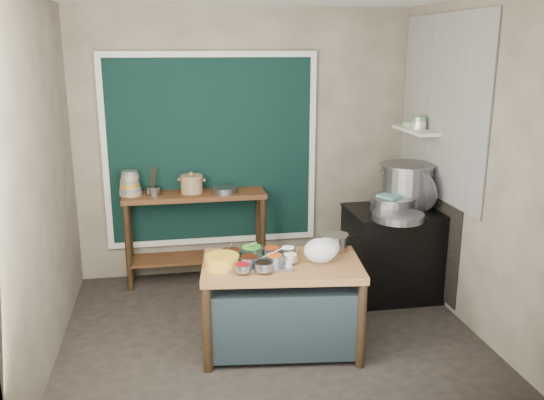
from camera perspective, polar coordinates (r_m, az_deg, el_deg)
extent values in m
cube|color=#2F2823|center=(5.15, -0.29, -12.96)|extent=(3.50, 3.00, 0.02)
cube|color=gray|center=(6.13, -2.78, 5.53)|extent=(3.50, 0.02, 2.80)
cube|color=gray|center=(4.69, -21.99, 1.54)|extent=(0.02, 3.00, 2.80)
cube|color=gray|center=(5.25, 18.98, 3.15)|extent=(0.02, 3.00, 2.80)
cube|color=black|center=(6.06, -6.02, 4.88)|extent=(2.10, 0.02, 1.90)
cube|color=#B2B2AA|center=(5.66, 16.44, 8.76)|extent=(0.02, 1.70, 1.70)
cube|color=black|center=(5.97, 15.26, -2.15)|extent=(0.01, 1.30, 1.30)
cube|color=beige|center=(5.91, 14.05, 6.72)|extent=(0.22, 0.70, 0.03)
cube|color=brown|center=(4.72, 0.96, -10.45)|extent=(1.33, 0.87, 0.75)
cube|color=#542D18|center=(6.08, -7.54, -3.65)|extent=(1.45, 0.40, 0.95)
cube|color=black|center=(5.82, 12.00, -5.26)|extent=(0.90, 0.68, 0.85)
cube|color=black|center=(5.68, 12.24, -1.09)|extent=(0.92, 0.69, 0.03)
cube|color=gray|center=(4.54, -1.36, -6.24)|extent=(0.55, 0.43, 0.02)
cylinder|color=gray|center=(4.46, -2.24, -6.02)|extent=(0.16, 0.16, 0.07)
cylinder|color=gray|center=(4.47, -4.18, -5.98)|extent=(0.17, 0.17, 0.07)
cylinder|color=gray|center=(4.50, 0.20, -5.85)|extent=(0.15, 0.15, 0.06)
cylinder|color=gray|center=(4.34, -2.93, -6.69)|extent=(0.13, 0.13, 0.05)
cylinder|color=gray|center=(4.65, -2.05, -5.08)|extent=(0.19, 0.19, 0.07)
cylinder|color=gray|center=(4.36, -0.86, -6.56)|extent=(0.15, 0.15, 0.06)
cylinder|color=gray|center=(4.61, -4.04, -5.33)|extent=(0.16, 0.16, 0.07)
cylinder|color=gray|center=(4.67, 1.58, -5.07)|extent=(0.13, 0.13, 0.06)
cylinder|color=silver|center=(4.53, 1.82, -5.72)|extent=(0.12, 0.12, 0.05)
cylinder|color=gray|center=(4.66, 0.02, -5.09)|extent=(0.15, 0.15, 0.06)
cylinder|color=#C38621|center=(4.47, -4.95, -6.09)|extent=(0.35, 0.35, 0.10)
ellipsoid|color=white|center=(4.56, 4.80, -5.01)|extent=(0.32, 0.29, 0.20)
ellipsoid|color=white|center=(4.66, 5.36, -4.74)|extent=(0.28, 0.26, 0.17)
cylinder|color=tan|center=(5.97, -13.82, 0.65)|extent=(0.22, 0.22, 0.04)
cylinder|color=gray|center=(5.96, -13.84, 1.04)|extent=(0.21, 0.21, 0.04)
cylinder|color=gold|center=(5.95, -13.87, 1.44)|extent=(0.20, 0.20, 0.04)
cylinder|color=gray|center=(5.94, -13.89, 1.83)|extent=(0.19, 0.19, 0.04)
cylinder|color=tan|center=(5.93, -13.92, 2.23)|extent=(0.18, 0.18, 0.04)
cylinder|color=gray|center=(5.92, -13.94, 2.62)|extent=(0.16, 0.16, 0.04)
cylinder|color=gray|center=(5.93, -11.65, 0.91)|extent=(0.17, 0.17, 0.09)
cylinder|color=gray|center=(5.90, -4.69, 0.97)|extent=(0.33, 0.33, 0.06)
cylinder|color=gray|center=(5.65, 14.36, 1.06)|extent=(0.27, 0.44, 0.42)
cube|color=#4B8579|center=(5.58, 11.88, 0.45)|extent=(0.32, 0.30, 0.02)
cylinder|color=gray|center=(5.34, 12.37, -1.62)|extent=(0.60, 0.60, 0.06)
cylinder|color=silver|center=(5.86, 14.28, 6.99)|extent=(0.16, 0.16, 0.04)
cylinder|color=silver|center=(5.86, 14.31, 7.39)|extent=(0.15, 0.15, 0.04)
cylinder|color=gray|center=(5.85, 14.33, 7.80)|extent=(0.14, 0.14, 0.04)
cylinder|color=gray|center=(6.04, 13.49, 7.30)|extent=(0.17, 0.17, 0.05)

